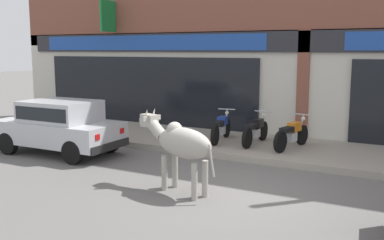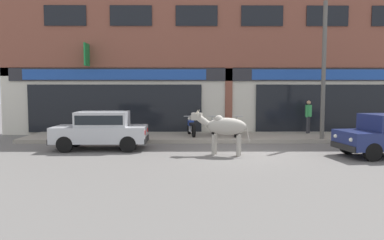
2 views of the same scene
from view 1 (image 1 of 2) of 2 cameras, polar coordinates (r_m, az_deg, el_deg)
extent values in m
plane|color=#605E5B|center=(9.25, 4.76, -8.84)|extent=(90.00, 90.00, 0.00)
cube|color=gray|center=(12.66, 11.79, -3.71)|extent=(19.00, 3.16, 0.17)
cube|color=beige|center=(14.19, 14.21, 4.16)|extent=(23.00, 0.55, 3.40)
cube|color=#28282D|center=(13.84, 14.09, 9.65)|extent=(22.08, 0.08, 0.64)
cube|color=black|center=(16.35, -6.05, 3.76)|extent=(8.74, 0.10, 2.40)
cube|color=#1E479E|center=(16.27, -6.19, 9.72)|extent=(9.20, 0.05, 0.52)
cube|color=brown|center=(13.90, 13.90, 4.08)|extent=(0.36, 0.12, 3.40)
cube|color=#197A38|center=(16.77, -10.63, 12.85)|extent=(0.08, 0.80, 1.10)
ellipsoid|color=#9E998E|center=(8.75, -1.00, -2.93)|extent=(1.49, 0.91, 0.60)
sphere|color=#9E998E|center=(8.91, -2.23, -1.24)|extent=(0.32, 0.32, 0.32)
cylinder|color=#9E998E|center=(9.13, -3.52, -6.70)|extent=(0.12, 0.12, 0.72)
cylinder|color=#9E998E|center=(9.31, -2.17, -6.38)|extent=(0.12, 0.12, 0.72)
cylinder|color=#9E998E|center=(8.51, 0.30, -7.86)|extent=(0.12, 0.12, 0.72)
cylinder|color=#9E998E|center=(8.70, 1.66, -7.48)|extent=(0.12, 0.12, 0.72)
cylinder|color=#9E998E|center=(9.32, -4.44, -1.27)|extent=(0.52, 0.37, 0.43)
cube|color=#9E998E|center=(9.49, -5.44, -0.06)|extent=(0.41, 0.32, 0.26)
cube|color=slate|center=(9.64, -6.11, -0.17)|extent=(0.18, 0.19, 0.14)
cone|color=beige|center=(9.38, -5.79, 0.94)|extent=(0.13, 0.09, 0.19)
cone|color=beige|center=(9.50, -4.84, 1.05)|extent=(0.13, 0.09, 0.19)
cube|color=#9E998E|center=(9.33, -5.91, 0.15)|extent=(0.08, 0.15, 0.10)
cube|color=#9E998E|center=(9.52, -4.40, 0.35)|extent=(0.08, 0.15, 0.10)
cylinder|color=#9E998E|center=(8.28, 2.50, -5.18)|extent=(0.17, 0.09, 0.60)
cylinder|color=black|center=(13.15, -22.32, -2.77)|extent=(0.60, 0.19, 0.60)
cylinder|color=black|center=(14.10, -17.86, -1.77)|extent=(0.60, 0.19, 0.60)
cylinder|color=black|center=(11.51, -14.90, -4.00)|extent=(0.60, 0.19, 0.60)
cylinder|color=black|center=(12.58, -10.47, -2.75)|extent=(0.60, 0.19, 0.60)
cube|color=#B2B5BA|center=(12.74, -16.59, -1.45)|extent=(3.53, 1.67, 0.60)
cube|color=#B2B5BA|center=(12.58, -16.38, 1.11)|extent=(1.93, 1.48, 0.56)
cube|color=black|center=(12.58, -16.38, 1.11)|extent=(1.78, 1.50, 0.35)
cube|color=black|center=(14.03, -21.63, -1.69)|extent=(0.15, 1.52, 0.20)
cube|color=black|center=(11.66, -10.41, -3.27)|extent=(0.15, 1.52, 0.20)
sphere|color=silver|center=(14.31, -20.33, -0.20)|extent=(0.14, 0.14, 0.14)
cube|color=red|center=(11.20, -11.92, -2.15)|extent=(0.03, 0.16, 0.14)
cube|color=red|center=(11.97, -8.90, -1.35)|extent=(0.03, 0.16, 0.14)
cylinder|color=black|center=(13.72, 4.41, -1.01)|extent=(0.19, 0.57, 0.56)
cylinder|color=black|center=(12.54, 2.94, -1.95)|extent=(0.19, 0.57, 0.56)
cube|color=#B2B5BA|center=(13.10, 3.69, -1.30)|extent=(0.25, 0.35, 0.24)
cube|color=navy|center=(13.21, 3.89, -0.08)|extent=(0.30, 0.43, 0.24)
cube|color=black|center=(12.83, 3.41, -0.43)|extent=(0.30, 0.55, 0.12)
cylinder|color=#B2B5BA|center=(13.62, 4.36, 0.19)|extent=(0.08, 0.27, 0.59)
cylinder|color=#B2B5BA|center=(13.61, 4.42, 1.38)|extent=(0.52, 0.12, 0.03)
sphere|color=silver|center=(13.69, 4.48, 0.91)|extent=(0.12, 0.12, 0.12)
cylinder|color=#B2B5BA|center=(12.81, 2.78, -1.90)|extent=(0.14, 0.48, 0.06)
cylinder|color=black|center=(13.37, 9.00, -1.37)|extent=(0.10, 0.56, 0.56)
cylinder|color=black|center=(12.21, 7.02, -2.30)|extent=(0.10, 0.56, 0.56)
cube|color=#B2B5BA|center=(12.76, 8.03, -1.65)|extent=(0.20, 0.32, 0.24)
cube|color=black|center=(12.87, 8.30, -0.39)|extent=(0.24, 0.40, 0.24)
cube|color=black|center=(12.50, 7.66, -0.75)|extent=(0.22, 0.52, 0.12)
cylinder|color=#B2B5BA|center=(13.26, 8.94, -0.13)|extent=(0.04, 0.27, 0.59)
cylinder|color=#B2B5BA|center=(13.26, 9.03, 1.09)|extent=(0.52, 0.03, 0.03)
sphere|color=silver|center=(13.33, 9.11, 0.61)|extent=(0.12, 0.12, 0.12)
cylinder|color=#B2B5BA|center=(12.49, 6.96, -2.24)|extent=(0.06, 0.48, 0.06)
cylinder|color=black|center=(12.95, 13.80, -1.85)|extent=(0.20, 0.57, 0.56)
cylinder|color=black|center=(11.85, 11.15, -2.75)|extent=(0.20, 0.57, 0.56)
cube|color=#B2B5BA|center=(12.37, 12.50, -2.11)|extent=(0.26, 0.35, 0.24)
cube|color=orange|center=(12.47, 12.87, -0.83)|extent=(0.31, 0.44, 0.24)
cube|color=black|center=(12.12, 12.01, -1.17)|extent=(0.31, 0.55, 0.12)
cylinder|color=#B2B5BA|center=(12.84, 13.73, -0.57)|extent=(0.09, 0.27, 0.59)
cylinder|color=#B2B5BA|center=(12.84, 13.85, 0.68)|extent=(0.52, 0.13, 0.03)
sphere|color=silver|center=(12.91, 13.95, 0.18)|extent=(0.12, 0.12, 0.12)
cylinder|color=#B2B5BA|center=(12.12, 11.24, -2.68)|extent=(0.15, 0.48, 0.06)
camera|label=2|loc=(7.86, -105.24, -6.33)|focal=35.00mm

